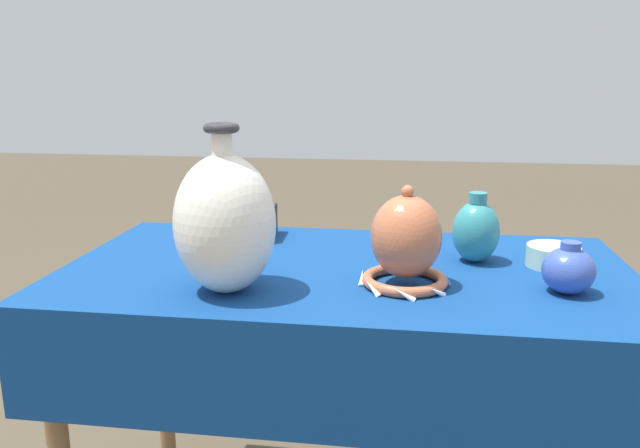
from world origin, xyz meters
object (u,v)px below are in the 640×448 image
Objects in this scene: mosaic_tile_box at (244,222)px; pot_squat_celadon at (553,256)px; vase_dome_bell at (406,244)px; jar_round_cobalt at (568,270)px; jar_round_teal at (476,231)px; vase_tall_bulbous at (225,223)px.

pot_squat_celadon is (0.74, -0.15, -0.02)m from mosaic_tile_box.
vase_dome_bell is 0.31m from jar_round_cobalt.
jar_round_teal is at bearing 130.01° from jar_round_cobalt.
jar_round_cobalt is at bearing 7.25° from vase_tall_bulbous.
vase_dome_bell reaches higher than jar_round_cobalt.
jar_round_cobalt is at bearing -93.24° from pot_squat_celadon.
vase_tall_bulbous reaches higher than vase_dome_bell.
jar_round_teal reaches higher than jar_round_cobalt.
jar_round_cobalt reaches higher than mosaic_tile_box.
vase_dome_bell is 0.53m from mosaic_tile_box.
vase_tall_bulbous is at bearing -158.82° from pot_squat_celadon.
mosaic_tile_box is 1.60× the size of jar_round_cobalt.
jar_round_teal reaches higher than mosaic_tile_box.
jar_round_cobalt is (0.31, -0.00, -0.04)m from vase_dome_bell.
vase_tall_bulbous is 1.99× the size of mosaic_tile_box.
pot_squat_celadon is 0.17m from jar_round_teal.
vase_tall_bulbous is 1.55× the size of vase_dome_bell.
vase_dome_bell reaches higher than jar_round_teal.
jar_round_cobalt is 0.18m from pot_squat_celadon.
vase_dome_bell is at bearing -151.62° from pot_squat_celadon.
vase_tall_bulbous reaches higher than pot_squat_celadon.
mosaic_tile_box is 1.03× the size of jar_round_teal.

